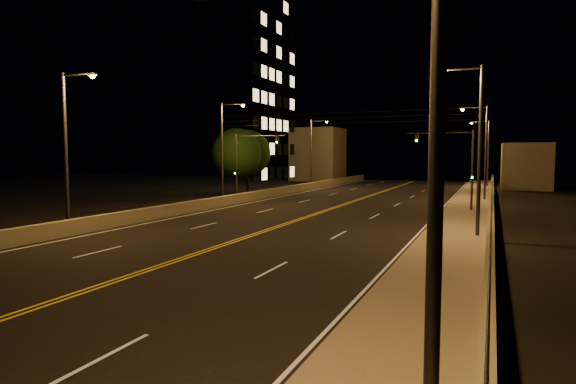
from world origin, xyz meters
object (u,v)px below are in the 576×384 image
at_px(streetlight_6, 313,149).
at_px(tree_1, 247,153).
at_px(streetlight_2, 483,147).
at_px(traffic_signal_left, 245,160).
at_px(streetlight_5, 225,146).
at_px(streetlight_1, 475,140).
at_px(traffic_signal_right, 459,161).
at_px(tree_0, 237,153).
at_px(streetlight_0, 415,95).
at_px(streetlight_4, 69,142).
at_px(building_tower, 202,92).
at_px(streetlight_3, 486,149).

xyz_separation_m(streetlight_6, tree_1, (-4.83, -9.69, -0.56)).
height_order(streetlight_2, traffic_signal_left, streetlight_2).
bearing_deg(streetlight_5, streetlight_6, 90.00).
distance_m(streetlight_1, streetlight_5, 23.96).
xyz_separation_m(traffic_signal_right, tree_0, (-23.49, 6.66, 0.63)).
bearing_deg(streetlight_6, streetlight_0, -68.63).
relative_size(streetlight_1, streetlight_4, 1.00).
xyz_separation_m(traffic_signal_right, traffic_signal_left, (-18.88, 0.00, 0.00)).
relative_size(streetlight_2, streetlight_6, 1.00).
xyz_separation_m(streetlight_2, streetlight_5, (-21.45, -11.72, 0.00)).
relative_size(building_tower, tree_0, 3.85).
height_order(traffic_signal_right, traffic_signal_left, same).
relative_size(traffic_signal_left, tree_1, 0.86).
bearing_deg(building_tower, tree_1, -37.57).
distance_m(traffic_signal_right, tree_0, 24.43).
bearing_deg(tree_0, streetlight_1, -37.57).
relative_size(tree_0, tree_1, 0.99).
xyz_separation_m(streetlight_5, tree_1, (-4.83, 13.50, -0.56)).
height_order(building_tower, tree_0, building_tower).
bearing_deg(streetlight_0, building_tower, 125.39).
bearing_deg(streetlight_0, streetlight_5, 124.14).
xyz_separation_m(streetlight_2, tree_0, (-24.98, -3.18, -0.62)).
xyz_separation_m(streetlight_1, tree_0, (-24.98, 19.21, -0.62)).
bearing_deg(traffic_signal_left, streetlight_2, 25.81).
distance_m(streetlight_3, tree_0, 35.01).
relative_size(streetlight_5, streetlight_6, 1.00).
xyz_separation_m(streetlight_2, streetlight_4, (-21.45, -29.09, 0.00)).
xyz_separation_m(streetlight_5, tree_0, (-3.53, 8.54, -0.62)).
xyz_separation_m(streetlight_0, tree_1, (-26.28, 45.13, -0.56)).
bearing_deg(traffic_signal_right, streetlight_0, -87.46).
bearing_deg(traffic_signal_right, streetlight_2, 81.42).
xyz_separation_m(streetlight_0, tree_0, (-24.98, 40.16, -0.62)).
height_order(streetlight_0, tree_0, streetlight_0).
xyz_separation_m(streetlight_4, tree_1, (-4.83, 30.87, -0.56)).
distance_m(streetlight_4, tree_1, 31.25).
relative_size(streetlight_2, tree_1, 1.22).
bearing_deg(streetlight_2, traffic_signal_left, -154.19).
distance_m(streetlight_5, tree_0, 9.26).
distance_m(streetlight_0, building_tower, 67.93).
height_order(streetlight_0, tree_1, streetlight_0).
xyz_separation_m(streetlight_1, streetlight_5, (-21.45, 10.68, 0.00)).
bearing_deg(streetlight_1, traffic_signal_right, 96.75).
xyz_separation_m(streetlight_0, streetlight_5, (-21.45, 31.63, 0.00)).
height_order(streetlight_4, tree_0, streetlight_4).
distance_m(traffic_signal_left, building_tower, 30.05).
distance_m(streetlight_3, tree_1, 32.76).
height_order(streetlight_0, streetlight_1, same).
bearing_deg(traffic_signal_left, streetlight_4, -93.23).
distance_m(streetlight_6, tree_0, 15.09).
xyz_separation_m(streetlight_5, building_tower, (-17.59, 23.32, 8.46)).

